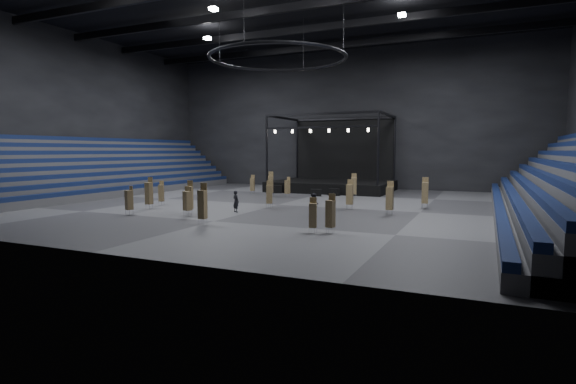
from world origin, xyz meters
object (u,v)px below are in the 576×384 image
at_px(chair_stack_2, 129,200).
at_px(chair_stack_8, 354,185).
at_px(chair_stack_4, 161,193).
at_px(man_center, 236,201).
at_px(chair_stack_7, 271,184).
at_px(chair_stack_13, 149,193).
at_px(chair_stack_5, 252,184).
at_px(chair_stack_10, 287,187).
at_px(flight_case_mid, 316,193).
at_px(chair_stack_11, 350,194).
at_px(chair_stack_1, 331,213).
at_px(chair_stack_3, 188,200).
at_px(chair_stack_6, 425,192).
at_px(chair_stack_9, 390,198).
at_px(chair_stack_14, 269,194).
at_px(flight_case_left, 276,189).
at_px(flight_case_right, 334,192).
at_px(crew_member, 315,205).
at_px(chair_stack_15, 313,215).
at_px(chair_stack_0, 203,204).
at_px(stage, 334,179).
at_px(chair_stack_12, 189,197).

distance_m(chair_stack_2, chair_stack_8, 22.25).
height_order(chair_stack_4, man_center, chair_stack_4).
distance_m(chair_stack_7, chair_stack_13, 14.19).
xyz_separation_m(chair_stack_5, chair_stack_7, (3.15, -1.73, 0.24)).
bearing_deg(man_center, chair_stack_10, -62.10).
height_order(flight_case_mid, chair_stack_11, chair_stack_11).
xyz_separation_m(chair_stack_1, chair_stack_3, (-12.11, 2.48, -0.04)).
bearing_deg(chair_stack_6, chair_stack_7, 161.96).
xyz_separation_m(chair_stack_8, man_center, (-5.78, -13.85, -0.49)).
xyz_separation_m(chair_stack_9, chair_stack_14, (-10.23, 0.14, -0.11)).
bearing_deg(chair_stack_9, chair_stack_6, 69.71).
distance_m(chair_stack_3, chair_stack_13, 5.80).
bearing_deg(flight_case_mid, chair_stack_2, -113.32).
height_order(flight_case_left, chair_stack_6, chair_stack_6).
height_order(flight_case_right, chair_stack_11, chair_stack_11).
xyz_separation_m(chair_stack_2, chair_stack_3, (4.46, 1.30, 0.01)).
relative_size(chair_stack_4, man_center, 1.27).
xyz_separation_m(flight_case_right, chair_stack_14, (-1.74, -12.44, 0.84)).
height_order(chair_stack_3, crew_member, chair_stack_3).
relative_size(chair_stack_6, chair_stack_15, 1.24).
distance_m(chair_stack_2, chair_stack_5, 18.40).
height_order(flight_case_right, chair_stack_0, chair_stack_0).
bearing_deg(chair_stack_13, flight_case_mid, 61.72).
bearing_deg(flight_case_right, chair_stack_10, -139.32).
bearing_deg(chair_stack_8, chair_stack_1, -92.67).
bearing_deg(chair_stack_5, stage, 36.84).
xyz_separation_m(chair_stack_9, chair_stack_13, (-19.25, -4.42, 0.03)).
distance_m(flight_case_left, chair_stack_0, 22.68).
bearing_deg(chair_stack_12, chair_stack_3, -67.28).
bearing_deg(chair_stack_11, chair_stack_13, -160.66).
xyz_separation_m(chair_stack_2, chair_stack_13, (-0.96, 3.32, 0.21)).
bearing_deg(chair_stack_9, chair_stack_8, 118.05).
bearing_deg(chair_stack_7, flight_case_mid, 10.65).
bearing_deg(chair_stack_7, chair_stack_13, -127.66).
bearing_deg(chair_stack_8, chair_stack_2, -138.61).
bearing_deg(stage, chair_stack_3, -97.29).
distance_m(stage, chair_stack_6, 18.46).
distance_m(chair_stack_12, crew_member, 9.76).
xyz_separation_m(chair_stack_10, chair_stack_11, (8.81, -7.01, 0.18)).
bearing_deg(chair_stack_4, chair_stack_14, -9.47).
bearing_deg(flight_case_mid, chair_stack_3, -101.87).
distance_m(chair_stack_1, chair_stack_3, 12.36).
distance_m(chair_stack_7, chair_stack_14, 9.72).
height_order(flight_case_right, crew_member, crew_member).
bearing_deg(chair_stack_14, chair_stack_1, -69.14).
height_order(chair_stack_5, chair_stack_7, chair_stack_7).
bearing_deg(chair_stack_13, flight_case_right, 59.69).
bearing_deg(chair_stack_2, chair_stack_9, 43.21).
distance_m(chair_stack_0, chair_stack_2, 8.00).
bearing_deg(chair_stack_11, man_center, -149.34).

